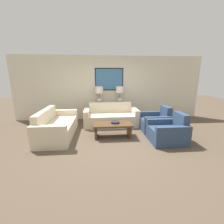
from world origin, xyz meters
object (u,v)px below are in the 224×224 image
object	(u,v)px
console_table	(110,112)
table_lamp_right	(120,92)
table_lamp_left	(99,92)
couch_by_side	(57,127)
armchair_near_back_wall	(156,122)
coffee_table	(113,127)
armchair_near_camera	(168,132)
couch_by_back_wall	(111,118)
decorative_bowl	(115,122)

from	to	relation	value
console_table	table_lamp_right	bearing A→B (deg)	0.00
table_lamp_left	couch_by_side	world-z (taller)	table_lamp_left
table_lamp_left	armchair_near_back_wall	size ratio (longest dim) A/B	0.74
table_lamp_left	armchair_near_back_wall	bearing A→B (deg)	-35.68
table_lamp_left	coffee_table	bearing A→B (deg)	-78.24
couch_by_side	armchair_near_camera	size ratio (longest dim) A/B	2.12
table_lamp_right	coffee_table	world-z (taller)	table_lamp_right
console_table	couch_by_back_wall	world-z (taller)	couch_by_back_wall
table_lamp_left	armchair_near_back_wall	world-z (taller)	table_lamp_left
couch_by_back_wall	coffee_table	world-z (taller)	couch_by_back_wall
table_lamp_left	couch_by_back_wall	xyz separation A→B (m)	(0.43, -0.69, -0.90)
couch_by_side	armchair_near_back_wall	world-z (taller)	couch_by_side
console_table	couch_by_back_wall	size ratio (longest dim) A/B	0.66
decorative_bowl	coffee_table	bearing A→B (deg)	-150.15
couch_by_side	console_table	bearing A→B (deg)	42.83
armchair_near_back_wall	decorative_bowl	bearing A→B (deg)	-163.37
console_table	table_lamp_left	distance (m)	0.93
couch_by_side	table_lamp_right	bearing A→B (deg)	36.75
table_lamp_right	couch_by_back_wall	distance (m)	1.21
console_table	table_lamp_right	size ratio (longest dim) A/B	1.88
console_table	table_lamp_left	world-z (taller)	table_lamp_left
console_table	coffee_table	world-z (taller)	console_table
coffee_table	armchair_near_camera	xyz separation A→B (m)	(1.53, -0.48, -0.03)
console_table	armchair_near_back_wall	bearing A→B (deg)	-42.71
table_lamp_left	decorative_bowl	world-z (taller)	table_lamp_left
decorative_bowl	couch_by_back_wall	bearing A→B (deg)	92.00
couch_by_back_wall	coffee_table	size ratio (longest dim) A/B	1.73
table_lamp_right	armchair_near_back_wall	size ratio (longest dim) A/B	0.74
console_table	couch_by_side	size ratio (longest dim) A/B	0.66
table_lamp_left	armchair_near_camera	bearing A→B (deg)	-50.61
table_lamp_left	couch_by_back_wall	world-z (taller)	table_lamp_left
armchair_near_back_wall	armchair_near_camera	xyz separation A→B (m)	(0.00, -0.96, 0.00)
table_lamp_left	couch_by_back_wall	distance (m)	1.21
table_lamp_left	decorative_bowl	bearing A→B (deg)	-75.61
table_lamp_right	armchair_near_back_wall	distance (m)	1.97
couch_by_back_wall	armchair_near_back_wall	distance (m)	1.64
table_lamp_right	coffee_table	size ratio (longest dim) A/B	0.60
armchair_near_camera	table_lamp_right	bearing A→B (deg)	114.55
couch_by_side	decorative_bowl	bearing A→B (deg)	-5.67
table_lamp_left	couch_by_back_wall	bearing A→B (deg)	-58.29
coffee_table	couch_by_back_wall	bearing A→B (deg)	88.08
table_lamp_right	couch_by_side	xyz separation A→B (m)	(-2.19, -1.63, -0.90)
console_table	decorative_bowl	distance (m)	1.82
console_table	table_lamp_left	xyz separation A→B (m)	(-0.43, 0.00, 0.82)
couch_by_back_wall	armchair_near_back_wall	bearing A→B (deg)	-24.76
armchair_near_camera	armchair_near_back_wall	bearing A→B (deg)	90.00
console_table	table_lamp_left	bearing A→B (deg)	180.00
couch_by_side	decorative_bowl	distance (m)	1.82
table_lamp_right	couch_by_back_wall	world-z (taller)	table_lamp_right
couch_by_back_wall	couch_by_side	xyz separation A→B (m)	(-1.76, -0.94, 0.00)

